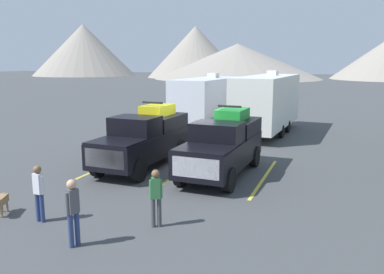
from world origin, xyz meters
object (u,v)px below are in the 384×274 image
Objects in this scene: pickup_truck_b at (223,144)px; person_b at (73,208)px; camper_trailer_a at (207,101)px; pickup_truck_a at (144,138)px; person_a at (156,194)px; dog at (0,201)px; person_c at (39,190)px; camper_trailer_b at (267,101)px.

pickup_truck_b is 3.24× the size of person_b.
pickup_truck_a is at bearing -88.03° from camper_trailer_a.
dog is (-4.60, -0.89, -0.48)m from person_a.
person_c is (-3.22, -0.81, 0.01)m from person_a.
camper_trailer_a is 17.08m from person_b.
person_c is at bearing -89.94° from pickup_truck_a.
person_a is 2.23m from person_b.
person_a is at bearing -92.53° from pickup_truck_b.
camper_trailer_a is 4.76× the size of person_b.
pickup_truck_a is 3.47m from pickup_truck_b.
camper_trailer_a is at bearing 103.18° from person_a.
pickup_truck_a is at bearing 119.72° from person_a.
pickup_truck_a is 7.63m from person_b.
pickup_truck_b is at bearing 87.47° from person_a.
person_b is (-1.38, -1.75, 0.05)m from person_a.
camper_trailer_a is at bearing 91.20° from person_c.
person_a is 4.71m from dog.
camper_trailer_b reaches higher than dog.
pickup_truck_b is 7.57m from person_b.
camper_trailer_b is at bearing 77.58° from person_c.
camper_trailer_b is 17.00m from person_b.
pickup_truck_b is at bearing -0.09° from pickup_truck_a.
person_b is at bearing -82.67° from camper_trailer_a.
person_b is at bearing -14.95° from dog.
pickup_truck_b is at bearing 53.42° from dog.
person_a is at bearing -76.82° from camper_trailer_a.
pickup_truck_b is 0.68× the size of camper_trailer_a.
person_b is at bearing -95.65° from camper_trailer_b.
person_b is (-1.67, -16.88, -1.05)m from camper_trailer_b.
pickup_truck_b is (3.47, -0.01, -0.02)m from pickup_truck_a.
camper_trailer_b reaches higher than camper_trailer_a.
camper_trailer_b is (3.85, -0.03, 0.10)m from camper_trailer_a.
camper_trailer_a reaches higher than dog.
camper_trailer_a is 5.00× the size of person_a.
pickup_truck_b is 0.59× the size of camper_trailer_b.
camper_trailer_a is (-0.33, 9.51, 0.69)m from pickup_truck_a.
camper_trailer_a is 15.60m from person_a.
person_a is 3.32m from person_c.
pickup_truck_a is 1.01× the size of pickup_truck_b.
person_a is (-0.25, -5.64, -0.29)m from pickup_truck_b.
person_a is 0.95× the size of person_b.
camper_trailer_a is 9.61× the size of dog.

